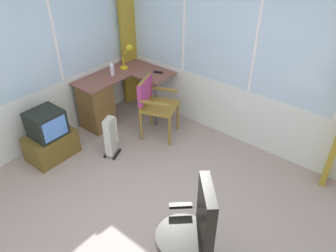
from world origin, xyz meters
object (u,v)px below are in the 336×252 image
Objects in this scene: tv_remote at (158,72)px; space_heater at (111,136)px; spray_bottle at (112,69)px; desk at (100,102)px; desk_lamp at (129,53)px; office_chair at (193,229)px; tv_on_stand at (50,137)px; wooden_armchair at (152,99)px.

tv_remote reaches higher than space_heater.
spray_bottle is 1.13m from space_heater.
desk is 3.45× the size of desk_lamp.
office_chair reaches higher than tv_on_stand.
tv_on_stand is (-1.27, -0.06, -0.55)m from spray_bottle.
desk is 1.02m from tv_remote.
desk_lamp reaches higher than office_chair.
desk is 1.21× the size of office_chair.
wooden_armchair is at bearing 50.36° from office_chair.
tv_on_stand is at bearing -177.48° from spray_bottle.
wooden_armchair is at bearing -67.31° from desk.
tv_remote is 0.14× the size of office_chair.
office_chair is at bearing -111.52° from space_heater.
tv_on_stand is at bearing -178.18° from desk_lamp.
tv_remote reaches higher than desk.
desk_lamp is 0.56m from tv_remote.
wooden_armchair is 1.25× the size of tv_on_stand.
desk is at bearing 65.86° from office_chair.
tv_remote is 1.31m from space_heater.
tv_remote is 0.71m from spray_bottle.
space_heater is (-0.41, -0.68, -0.12)m from desk.
wooden_armchair is at bearing -29.10° from tv_on_stand.
desk_lamp reaches higher than tv_remote.
tv_remote is 0.21× the size of tv_on_stand.
desk_lamp is 2.53× the size of tv_remote.
desk is 0.80m from space_heater.
space_heater is (0.75, 1.91, -0.29)m from office_chair.
office_chair is (-1.49, -1.80, 0.00)m from wooden_armchair.
tv_remote is at bearing -32.19° from desk.
tv_remote is at bearing 46.71° from office_chair.
wooden_armchair is 0.84× the size of office_chair.
tv_remote is at bearing -13.91° from tv_on_stand.
spray_bottle is at bearing 43.44° from space_heater.
office_chair is at bearing -119.53° from spray_bottle.
desk is 8.72× the size of tv_remote.
wooden_armchair is at bearing -168.89° from tv_remote.
office_chair is 2.55m from tv_on_stand.
tv_remote is 0.69× the size of spray_bottle.
desk is 1.80× the size of tv_on_stand.
wooden_armchair is at bearing -87.86° from spray_bottle.
tv_remote is 0.58m from wooden_armchair.
office_chair is at bearing -153.25° from tv_remote.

